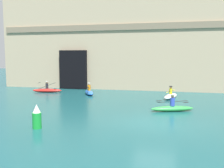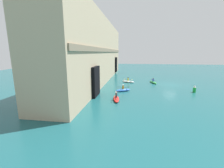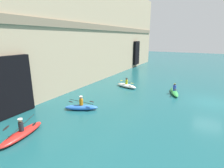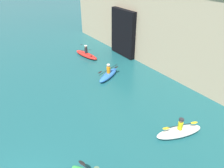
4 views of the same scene
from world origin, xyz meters
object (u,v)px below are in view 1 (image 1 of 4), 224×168
(kayak_blue, at_px, (89,92))
(kayak_white, at_px, (171,96))
(kayak_green, at_px, (172,108))
(marker_buoy, at_px, (37,117))
(kayak_red, at_px, (47,90))

(kayak_blue, bearing_deg, kayak_white, 58.39)
(kayak_green, distance_m, marker_buoy, 9.51)
(kayak_green, relative_size, kayak_red, 0.95)
(kayak_red, distance_m, marker_buoy, 14.43)
(kayak_green, xyz_separation_m, marker_buoy, (-7.25, -6.14, 0.38))
(kayak_red, xyz_separation_m, kayak_white, (13.37, -1.18, 0.01))
(kayak_blue, relative_size, kayak_white, 0.93)
(kayak_white, bearing_deg, kayak_blue, 102.84)
(kayak_red, height_order, kayak_white, kayak_red)
(marker_buoy, bearing_deg, kayak_red, 115.71)
(kayak_red, height_order, kayak_blue, kayak_blue)
(kayak_green, height_order, kayak_white, kayak_green)
(kayak_green, relative_size, kayak_blue, 1.14)
(kayak_green, xyz_separation_m, kayak_red, (-13.50, 6.85, -0.01))
(kayak_white, relative_size, marker_buoy, 2.25)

